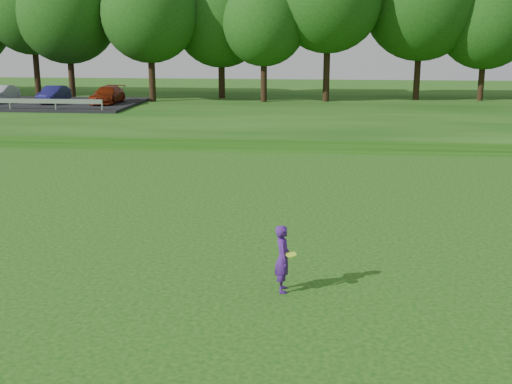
{
  "coord_description": "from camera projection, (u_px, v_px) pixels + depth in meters",
  "views": [
    {
      "loc": [
        1.14,
        -12.02,
        5.7
      ],
      "look_at": [
        -0.59,
        5.58,
        1.3
      ],
      "focal_mm": 45.0,
      "sensor_mm": 36.0,
      "label": 1
    }
  ],
  "objects": [
    {
      "name": "ground",
      "position": [
        258.0,
        320.0,
        13.09
      ],
      "size": [
        140.0,
        140.0,
        0.0
      ],
      "primitive_type": "plane",
      "color": "#15480D",
      "rests_on": "ground"
    },
    {
      "name": "walking_path",
      "position": [
        295.0,
        148.0,
        32.4
      ],
      "size": [
        130.0,
        1.6,
        0.04
      ],
      "primitive_type": "cube",
      "color": "gray",
      "rests_on": "ground"
    },
    {
      "name": "treeline",
      "position": [
        306.0,
        0.0,
        47.83
      ],
      "size": [
        104.0,
        7.0,
        15.0
      ],
      "primitive_type": null,
      "color": "#134610",
      "rests_on": "berm"
    },
    {
      "name": "berm",
      "position": [
        303.0,
        110.0,
        45.85
      ],
      "size": [
        130.0,
        30.0,
        0.6
      ],
      "primitive_type": "cube",
      "color": "#15480D",
      "rests_on": "ground"
    },
    {
      "name": "woman",
      "position": [
        283.0,
        258.0,
        14.38
      ],
      "size": [
        0.53,
        0.6,
        1.55
      ],
      "color": "#471B7A",
      "rests_on": "ground"
    }
  ]
}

